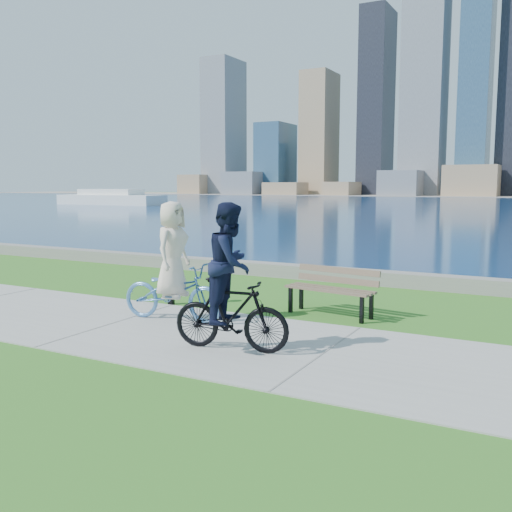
{
  "coord_description": "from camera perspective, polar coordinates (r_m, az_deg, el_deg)",
  "views": [
    {
      "loc": [
        2.95,
        -7.61,
        2.47
      ],
      "look_at": [
        -2.23,
        2.11,
        1.1
      ],
      "focal_mm": 40.0,
      "sensor_mm": 36.0,
      "label": 1
    }
  ],
  "objects": [
    {
      "name": "ferry_near",
      "position": [
        74.22,
        -14.31,
        5.62
      ],
      "size": [
        14.51,
        4.15,
        1.97
      ],
      "color": "white",
      "rests_on": "ground"
    },
    {
      "name": "seawall",
      "position": [
        14.3,
        15.83,
        -2.41
      ],
      "size": [
        90.0,
        0.5,
        0.35
      ],
      "primitive_type": "cube",
      "color": "slate",
      "rests_on": "ground"
    },
    {
      "name": "cyclist_man",
      "position": [
        8.43,
        -2.54,
        -3.32
      ],
      "size": [
        0.79,
        1.86,
        2.21
      ],
      "rotation": [
        0.0,
        0.0,
        1.72
      ],
      "color": "black",
      "rests_on": "ground"
    },
    {
      "name": "park_bench",
      "position": [
        10.98,
        7.66,
        -3.04
      ],
      "size": [
        1.81,
        0.85,
        0.9
      ],
      "rotation": [
        0.0,
        0.0,
        -0.15
      ],
      "color": "black",
      "rests_on": "ground"
    },
    {
      "name": "ground",
      "position": [
        8.52,
        6.69,
        -9.81
      ],
      "size": [
        320.0,
        320.0,
        0.0
      ],
      "primitive_type": "plane",
      "color": "#2A631A",
      "rests_on": "ground"
    },
    {
      "name": "concrete_path",
      "position": [
        8.52,
        6.69,
        -9.74
      ],
      "size": [
        80.0,
        3.5,
        0.02
      ],
      "primitive_type": "cube",
      "color": "gray",
      "rests_on": "ground"
    },
    {
      "name": "bollard_lamp",
      "position": [
        11.94,
        -8.54,
        -1.27
      ],
      "size": [
        0.21,
        0.21,
        1.31
      ],
      "color": "black",
      "rests_on": "ground"
    },
    {
      "name": "cyclist_woman",
      "position": [
        10.44,
        -8.32,
        -2.05
      ],
      "size": [
        0.93,
        2.06,
        2.17
      ],
      "rotation": [
        0.0,
        0.0,
        1.69
      ],
      "color": "#4F83BF",
      "rests_on": "ground"
    }
  ]
}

